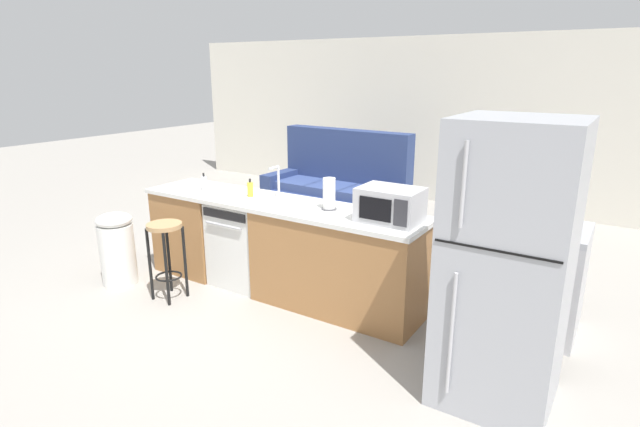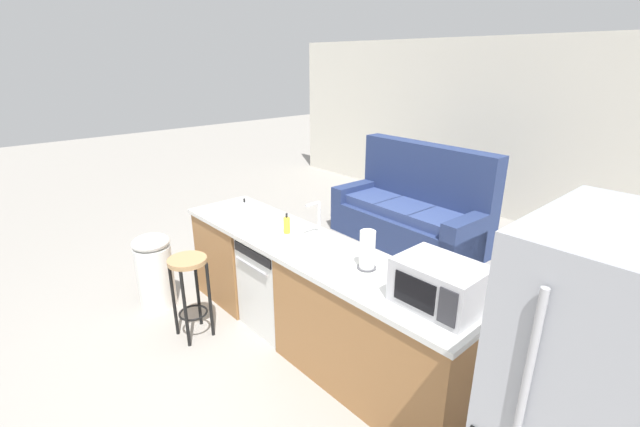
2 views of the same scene
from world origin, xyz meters
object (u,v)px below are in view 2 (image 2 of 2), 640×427
at_px(trash_bin, 155,270).
at_px(soap_bottle, 287,225).
at_px(microwave, 439,285).
at_px(bar_stool, 189,280).
at_px(couch, 413,213).
at_px(dishwasher, 282,281).
at_px(paper_towel_roll, 367,250).
at_px(dish_soap_bottle, 245,209).

bearing_deg(trash_bin, soap_bottle, 34.07).
distance_m(microwave, bar_stool, 2.10).
height_order(soap_bottle, couch, couch).
distance_m(dishwasher, soap_bottle, 0.56).
distance_m(paper_towel_roll, dish_soap_bottle, 1.47).
relative_size(dish_soap_bottle, couch, 0.09).
bearing_deg(dishwasher, trash_bin, -145.41).
bearing_deg(dishwasher, bar_stool, -117.87).
bearing_deg(bar_stool, soap_bottle, 59.36).
bearing_deg(bar_stool, couch, 89.80).
distance_m(microwave, paper_towel_roll, 0.61).
height_order(dish_soap_bottle, trash_bin, dish_soap_bottle).
xyz_separation_m(bar_stool, couch, (0.01, 3.12, -0.14)).
height_order(dishwasher, soap_bottle, soap_bottle).
bearing_deg(couch, bar_stool, -90.20).
xyz_separation_m(dishwasher, couch, (-0.36, 2.43, -0.03)).
bearing_deg(dishwasher, dish_soap_bottle, -178.19).
distance_m(soap_bottle, dish_soap_bottle, 0.58).
distance_m(paper_towel_roll, couch, 2.79).
bearing_deg(microwave, trash_bin, -164.43).
xyz_separation_m(dishwasher, dish_soap_bottle, (-0.52, -0.02, 0.55)).
bearing_deg(microwave, dish_soap_bottle, -179.58).
bearing_deg(trash_bin, dishwasher, 34.59).
bearing_deg(paper_towel_roll, soap_bottle, -178.95).
bearing_deg(bar_stool, dishwasher, 62.13).
xyz_separation_m(bar_stool, trash_bin, (-0.69, -0.04, -0.16)).
distance_m(dish_soap_bottle, couch, 2.52).
bearing_deg(dishwasher, microwave, -0.05).
bearing_deg(soap_bottle, paper_towel_roll, 1.05).
distance_m(dishwasher, couch, 2.45).
xyz_separation_m(dishwasher, microwave, (1.56, -0.00, 0.62)).
bearing_deg(soap_bottle, microwave, -1.06).
height_order(microwave, bar_stool, microwave).
height_order(microwave, trash_bin, microwave).
xyz_separation_m(dishwasher, paper_towel_roll, (0.95, 0.04, 0.62)).
relative_size(microwave, couch, 0.25).
bearing_deg(dish_soap_bottle, trash_bin, -127.04).
xyz_separation_m(paper_towel_roll, couch, (-1.30, 2.38, -0.64)).
relative_size(soap_bottle, couch, 0.09).
distance_m(microwave, couch, 3.16).
xyz_separation_m(microwave, paper_towel_roll, (-0.61, 0.04, -0.00)).
bearing_deg(couch, dishwasher, -81.67).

